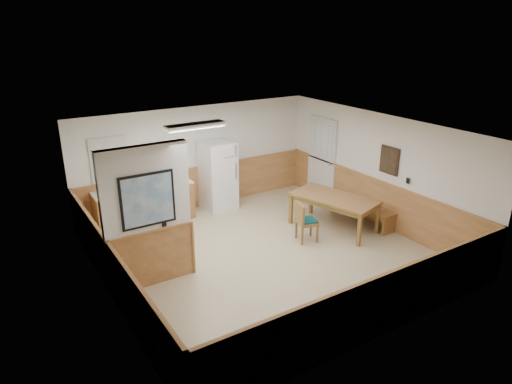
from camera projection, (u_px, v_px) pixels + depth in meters
ground at (265, 254)px, 9.05m from camera, size 6.00×6.00×0.00m
ceiling at (266, 131)px, 8.18m from camera, size 6.00×6.00×0.02m
back_wall at (198, 158)px, 10.99m from camera, size 6.00×0.02×2.50m
right_wall at (379, 170)px, 10.11m from camera, size 0.02×6.00×2.50m
left_wall at (106, 232)px, 7.12m from camera, size 0.02×6.00×2.50m
wainscot_back at (199, 187)px, 11.24m from camera, size 6.00×0.04×1.00m
wainscot_right at (375, 201)px, 10.37m from camera, size 0.04×6.00×1.00m
wainscot_left at (112, 274)px, 7.39m from camera, size 0.04×6.00×1.00m
partition_wall at (148, 219)px, 7.65m from camera, size 1.50×0.20×2.50m
kitchen_counter at (157, 202)px, 10.41m from camera, size 2.20×0.61×1.00m
exterior_door at (322, 158)px, 11.67m from camera, size 0.07×1.02×2.15m
kitchen_window at (109, 159)px, 9.82m from camera, size 0.80×0.04×1.00m
wall_painting at (389, 160)px, 9.75m from camera, size 0.04×0.50×0.60m
fluorescent_fixture at (195, 126)px, 8.83m from camera, size 1.20×0.30×0.09m
refrigerator at (218, 176)px, 11.02m from camera, size 0.78×0.74×1.68m
dining_table at (334, 201)px, 9.97m from camera, size 1.42×2.04×0.75m
dining_bench at (362, 207)px, 10.45m from camera, size 0.39×1.74×0.45m
dining_chair at (304, 219)px, 9.44m from camera, size 0.62×0.50×0.85m
fire_extinguisher at (180, 173)px, 10.50m from camera, size 0.12×0.12×0.39m
soap_bottle at (106, 188)px, 9.66m from camera, size 0.10×0.10×0.25m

